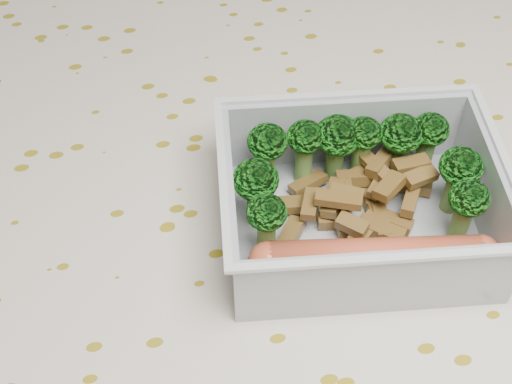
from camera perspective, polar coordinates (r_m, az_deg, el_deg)
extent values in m
cube|color=brown|center=(0.47, -0.09, -3.31)|extent=(1.40, 0.90, 0.04)
cube|color=beige|center=(0.45, -0.09, -1.55)|extent=(1.46, 0.96, 0.01)
cube|color=silver|center=(0.44, 7.93, -2.87)|extent=(0.17, 0.14, 0.00)
cube|color=silver|center=(0.46, 7.08, 4.87)|extent=(0.15, 0.03, 0.05)
cube|color=silver|center=(0.39, 9.78, -7.08)|extent=(0.15, 0.03, 0.05)
cube|color=silver|center=(0.44, 17.94, 0.01)|extent=(0.02, 0.11, 0.05)
cube|color=silver|center=(0.41, -1.99, -1.24)|extent=(0.02, 0.11, 0.05)
cube|color=silver|center=(0.44, 7.32, 7.71)|extent=(0.16, 0.03, 0.00)
cube|color=silver|center=(0.36, 10.45, -5.28)|extent=(0.16, 0.03, 0.00)
cube|color=silver|center=(0.42, 19.30, 2.40)|extent=(0.02, 0.12, 0.00)
cube|color=silver|center=(0.39, -2.69, 1.20)|extent=(0.02, 0.12, 0.00)
cylinder|color=#608C3F|center=(0.45, 0.89, 1.97)|extent=(0.01, 0.01, 0.03)
ellipsoid|color=#1F7A17|center=(0.43, 0.93, 4.06)|extent=(0.02, 0.02, 0.02)
cylinder|color=#608C3F|center=(0.45, 3.83, 2.36)|extent=(0.01, 0.01, 0.03)
ellipsoid|color=#1F7A17|center=(0.43, 3.98, 4.44)|extent=(0.02, 0.02, 0.02)
cylinder|color=#608C3F|center=(0.46, 6.32, 2.44)|extent=(0.01, 0.01, 0.03)
ellipsoid|color=#1F7A17|center=(0.44, 6.57, 4.52)|extent=(0.03, 0.03, 0.02)
cylinder|color=#608C3F|center=(0.46, 8.31, 2.63)|extent=(0.01, 0.01, 0.03)
ellipsoid|color=#1F7A17|center=(0.44, 8.64, 4.69)|extent=(0.02, 0.02, 0.02)
cylinder|color=#608C3F|center=(0.46, 11.09, 2.57)|extent=(0.01, 0.01, 0.03)
ellipsoid|color=#1F7A17|center=(0.45, 11.53, 4.62)|extent=(0.03, 0.03, 0.02)
cylinder|color=#608C3F|center=(0.47, 13.29, 2.88)|extent=(0.01, 0.01, 0.03)
ellipsoid|color=#1F7A17|center=(0.45, 13.80, 4.90)|extent=(0.02, 0.02, 0.02)
cylinder|color=#608C3F|center=(0.43, -0.01, -1.06)|extent=(0.01, 0.01, 0.03)
ellipsoid|color=#1F7A17|center=(0.41, -0.01, 1.00)|extent=(0.03, 0.03, 0.02)
cylinder|color=#608C3F|center=(0.45, 15.46, -0.02)|extent=(0.01, 0.01, 0.03)
ellipsoid|color=#1F7A17|center=(0.43, 16.08, 1.97)|extent=(0.03, 0.03, 0.02)
cylinder|color=#608C3F|center=(0.41, 0.84, -3.68)|extent=(0.01, 0.01, 0.03)
ellipsoid|color=#1F7A17|center=(0.39, 0.88, -1.66)|extent=(0.02, 0.02, 0.02)
cylinder|color=#608C3F|center=(0.44, 16.02, -2.42)|extent=(0.01, 0.01, 0.03)
ellipsoid|color=#1F7A17|center=(0.42, 16.68, -0.46)|extent=(0.02, 0.02, 0.02)
cube|color=brown|center=(0.43, 10.63, 0.43)|extent=(0.02, 0.02, 0.01)
cube|color=brown|center=(0.45, 12.28, 2.08)|extent=(0.02, 0.01, 0.01)
cube|color=brown|center=(0.43, 2.82, -3.39)|extent=(0.02, 0.03, 0.01)
cube|color=brown|center=(0.44, 9.67, 0.49)|extent=(0.02, 0.02, 0.01)
cube|color=brown|center=(0.44, 10.89, -2.31)|extent=(0.03, 0.02, 0.01)
cube|color=brown|center=(0.43, 9.95, -3.07)|extent=(0.03, 0.03, 0.01)
cube|color=brown|center=(0.46, 10.88, 1.25)|extent=(0.03, 0.02, 0.01)
cube|color=brown|center=(0.46, 9.73, 0.33)|extent=(0.03, 0.01, 0.01)
cube|color=brown|center=(0.45, 9.16, 0.29)|extent=(0.02, 0.03, 0.01)
cube|color=brown|center=(0.44, 2.79, -1.03)|extent=(0.03, 0.01, 0.01)
cube|color=brown|center=(0.45, 4.18, 0.71)|extent=(0.03, 0.02, 0.01)
cube|color=brown|center=(0.42, 6.63, -0.60)|extent=(0.03, 0.02, 0.01)
cube|color=brown|center=(0.45, 9.29, -1.18)|extent=(0.01, 0.03, 0.01)
cube|color=brown|center=(0.42, 7.69, -2.63)|extent=(0.02, 0.02, 0.01)
cube|color=brown|center=(0.44, 6.14, -2.28)|extent=(0.02, 0.01, 0.01)
cube|color=brown|center=(0.45, 7.53, -0.55)|extent=(0.02, 0.03, 0.01)
cube|color=brown|center=(0.44, 12.24, -0.76)|extent=(0.02, 0.02, 0.01)
cube|color=brown|center=(0.44, 13.03, 1.20)|extent=(0.02, 0.01, 0.01)
cube|color=brown|center=(0.45, 9.97, 2.35)|extent=(0.03, 0.02, 0.01)
cube|color=brown|center=(0.46, 12.19, 0.49)|extent=(0.03, 0.02, 0.01)
cube|color=brown|center=(0.43, 4.38, -0.97)|extent=(0.02, 0.02, 0.01)
cube|color=brown|center=(0.44, 7.22, 0.02)|extent=(0.01, 0.03, 0.01)
cube|color=brown|center=(0.43, 8.68, -3.06)|extent=(0.03, 0.03, 0.01)
cube|color=brown|center=(0.43, 6.93, -2.31)|extent=(0.01, 0.02, 0.01)
cube|color=brown|center=(0.44, 9.77, 1.78)|extent=(0.02, 0.03, 0.01)
cube|color=brown|center=(0.43, 7.26, -0.10)|extent=(0.02, 0.02, 0.01)
cube|color=brown|center=(0.45, 7.88, 1.09)|extent=(0.02, 0.01, 0.01)
cube|color=brown|center=(0.44, 10.04, -2.39)|extent=(0.01, 0.03, 0.01)
cube|color=brown|center=(0.44, 6.22, -0.46)|extent=(0.02, 0.03, 0.01)
cube|color=brown|center=(0.45, 7.46, 1.05)|extent=(0.03, 0.02, 0.01)
cylinder|color=#CA5233|center=(0.41, 9.49, -5.22)|extent=(0.12, 0.04, 0.02)
sphere|color=#CA5233|center=(0.43, 17.51, -4.81)|extent=(0.02, 0.02, 0.02)
sphere|color=#CA5233|center=(0.40, 1.02, -5.55)|extent=(0.02, 0.02, 0.02)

